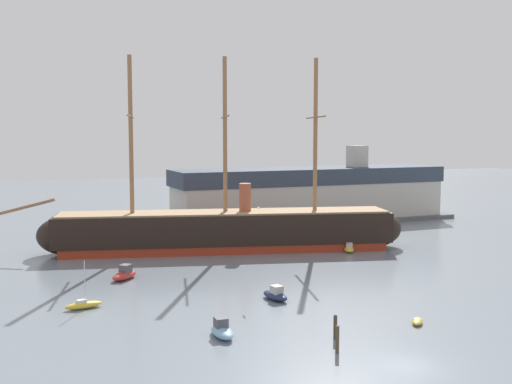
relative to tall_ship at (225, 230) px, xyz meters
The scene contains 14 objects.
ground_plane 47.50m from the tall_ship, 93.26° to the right, with size 400.00×400.00×0.00m, color slate.
tall_ship is the anchor object (origin of this frame).
motorboat_foreground_left 38.26m from the tall_ship, 110.37° to the right, with size 1.68×3.82×1.59m.
dinghy_foreground_right 39.70m from the tall_ship, 84.04° to the right, with size 2.07×2.20×0.50m.
motorboat_near_centre 27.62m from the tall_ship, 99.11° to the right, with size 2.18×3.90×1.55m.
sailboat_mid_left 32.48m from the tall_ship, 135.35° to the right, with size 3.76×1.62×4.74m.
motorboat_alongside_bow 21.07m from the tall_ship, 144.48° to the right, with size 4.12×4.13×1.73m.
motorboat_alongside_stern 18.17m from the tall_ship, 26.05° to the right, with size 2.74×3.67×1.42m.
sailboat_far_right 27.66m from the tall_ship, ahead, with size 3.56×1.63×4.47m.
dinghy_distant_centre 15.57m from the tall_ship, 95.24° to the left, with size 2.46×1.07×0.58m.
mooring_piling_nearest 40.34m from the tall_ship, 96.76° to the right, with size 0.31×0.31×2.03m, color #423323.
mooring_piling_left_pair 43.44m from the tall_ship, 98.29° to the right, with size 0.30×0.30×2.17m, color #4C3D2D.
dockside_warehouse_right 32.95m from the tall_ship, 39.81° to the left, with size 58.43×13.51×14.74m.
seagull_in_flight 23.19m from the tall_ship, 100.41° to the right, with size 0.44×1.13×0.13m.
Camera 1 is at (-27.34, -35.91, 17.09)m, focal length 42.89 mm.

